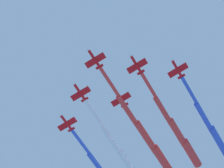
% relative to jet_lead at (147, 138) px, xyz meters
% --- Properties ---
extents(jet_lead, '(71.86, 17.11, 4.09)m').
position_rel_jet_lead_xyz_m(jet_lead, '(0.00, 0.00, 0.00)').
color(jet_lead, red).
extents(jet_port_inner, '(62.74, 15.99, 4.09)m').
position_rel_jet_lead_xyz_m(jet_port_inner, '(6.41, -11.58, 0.38)').
color(jet_port_inner, red).
extents(jet_starboard_inner, '(69.77, 17.95, 4.15)m').
position_rel_jet_lead_xyz_m(jet_starboard_inner, '(6.48, 14.99, 0.37)').
color(jet_starboard_inner, red).
extents(jet_port_mid, '(66.80, 16.50, 4.08)m').
position_rel_jet_lead_xyz_m(jet_port_mid, '(16.93, 3.20, 0.28)').
color(jet_port_mid, red).
extents(jet_starboard_mid, '(68.46, 16.34, 4.07)m').
position_rel_jet_lead_xyz_m(jet_starboard_mid, '(22.52, -22.20, 1.70)').
color(jet_starboard_mid, red).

